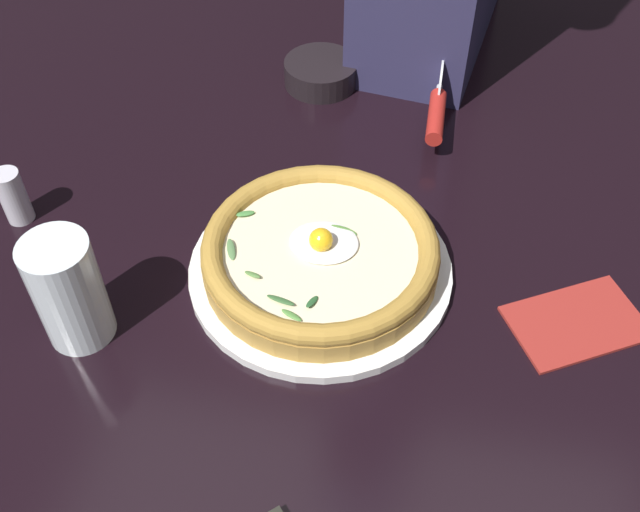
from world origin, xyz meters
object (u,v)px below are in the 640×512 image
Objects in this scene: drinking_glass at (71,297)px; folded_napkin at (577,321)px; pepper_shaker at (13,196)px; pizza at (320,255)px; side_bowl at (321,73)px; pizza_cutter at (437,108)px.

drinking_glass is 0.92× the size of folded_napkin.
drinking_glass is at bearing -46.96° from pepper_shaker.
drinking_glass is (-0.23, -0.12, 0.02)m from pizza.
pizza is at bearing -80.49° from side_bowl.
folded_napkin is at bearing -48.69° from side_bowl.
side_bowl is 0.68× the size of pizza_cutter.
pepper_shaker is at bearing 175.48° from folded_napkin.
side_bowl reaches higher than folded_napkin.
side_bowl is at bearing 99.51° from pizza.
pizza_cutter is (0.11, 0.28, 0.00)m from pizza.
pizza is 2.46× the size of side_bowl.
folded_napkin is (0.51, 0.10, -0.05)m from drinking_glass.
side_bowl is 0.19m from pizza_cutter.
folded_napkin is at bearing -4.52° from pepper_shaker.
pizza is 3.71× the size of pepper_shaker.
side_bowl is at bearing 47.44° from pepper_shaker.
folded_napkin is at bearing 10.59° from drinking_glass.
side_bowl is 0.83× the size of drinking_glass.
side_bowl is at bearing 131.31° from folded_napkin.
pizza is 1.68× the size of pizza_cutter.
side_bowl is 0.46m from pepper_shaker.
pepper_shaker is at bearing -152.19° from pizza_cutter.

